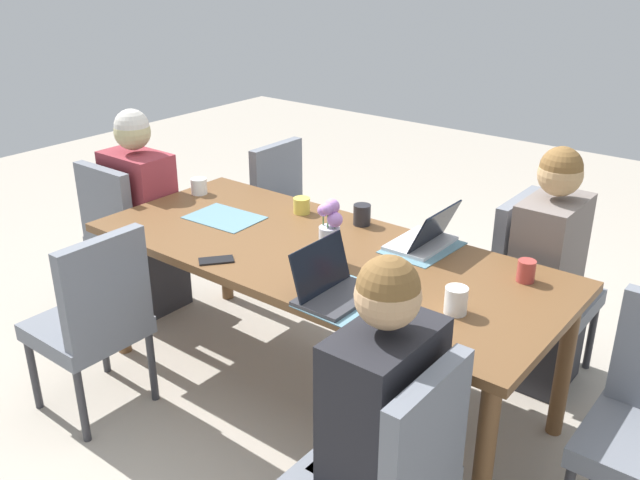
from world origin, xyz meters
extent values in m
plane|color=#B2A899|center=(0.00, 0.00, 0.00)|extent=(10.00, 10.00, 0.00)
cube|color=brown|center=(0.00, 0.00, 0.72)|extent=(2.22, 0.93, 0.04)
cylinder|color=brown|center=(-1.03, -0.39, 0.35)|extent=(0.07, 0.07, 0.70)
cylinder|color=brown|center=(1.03, -0.39, 0.35)|extent=(0.07, 0.07, 0.70)
cylinder|color=brown|center=(-1.03, 0.39, 0.35)|extent=(0.07, 0.07, 0.70)
cylinder|color=brown|center=(1.03, 0.39, 0.35)|extent=(0.07, 0.07, 0.70)
cube|color=slate|center=(-1.00, 0.77, 0.68)|extent=(0.06, 0.42, 0.45)
cylinder|color=#333338|center=(-0.62, 0.58, 0.18)|extent=(0.04, 0.04, 0.37)
cube|color=#232328|center=(-0.81, 0.71, 0.70)|extent=(0.24, 0.40, 0.50)
sphere|color=tan|center=(-0.81, 0.71, 1.07)|extent=(0.20, 0.20, 0.20)
sphere|color=brown|center=(-0.81, 0.71, 1.10)|extent=(0.19, 0.19, 0.19)
cube|color=slate|center=(1.38, -0.03, 0.41)|extent=(0.44, 0.44, 0.08)
cube|color=slate|center=(1.38, 0.16, 0.68)|extent=(0.42, 0.06, 0.45)
cylinder|color=#333338|center=(1.57, -0.22, 0.18)|extent=(0.04, 0.04, 0.37)
cylinder|color=#333338|center=(1.19, -0.22, 0.18)|extent=(0.04, 0.04, 0.37)
cylinder|color=#333338|center=(1.57, 0.16, 0.18)|extent=(0.04, 0.04, 0.37)
cylinder|color=#333338|center=(1.19, 0.16, 0.18)|extent=(0.04, 0.04, 0.37)
cube|color=#2D2D33|center=(1.32, -0.03, 0.23)|extent=(0.34, 0.36, 0.45)
cube|color=#93333D|center=(1.32, -0.03, 0.70)|extent=(0.40, 0.24, 0.50)
sphere|color=tan|center=(1.32, -0.03, 1.07)|extent=(0.20, 0.20, 0.20)
sphere|color=beige|center=(1.32, -0.03, 1.10)|extent=(0.19, 0.19, 0.19)
cube|color=slate|center=(-0.78, -0.80, 0.41)|extent=(0.44, 0.44, 0.08)
cube|color=slate|center=(-0.59, -0.80, 0.68)|extent=(0.06, 0.42, 0.45)
cylinder|color=#333338|center=(-0.97, -0.99, 0.18)|extent=(0.04, 0.04, 0.37)
cylinder|color=#333338|center=(-0.97, -0.61, 0.18)|extent=(0.04, 0.04, 0.37)
cylinder|color=#333338|center=(-0.59, -0.99, 0.18)|extent=(0.04, 0.04, 0.37)
cylinder|color=#333338|center=(-0.59, -0.61, 0.18)|extent=(0.04, 0.04, 0.37)
cube|color=#2D2D33|center=(-0.78, -0.74, 0.23)|extent=(0.36, 0.34, 0.45)
cube|color=slate|center=(-0.78, -0.74, 0.70)|extent=(0.24, 0.40, 0.50)
sphere|color=tan|center=(-0.78, -0.74, 1.07)|extent=(0.20, 0.20, 0.20)
sphere|color=brown|center=(-0.78, -0.74, 1.10)|extent=(0.19, 0.19, 0.19)
cylinder|color=#333338|center=(-1.28, -0.15, 0.18)|extent=(0.04, 0.04, 0.37)
cube|color=slate|center=(0.75, 0.75, 0.41)|extent=(0.44, 0.44, 0.08)
cube|color=slate|center=(0.56, 0.75, 0.68)|extent=(0.06, 0.42, 0.45)
cylinder|color=#333338|center=(0.94, 0.94, 0.18)|extent=(0.04, 0.04, 0.37)
cylinder|color=#333338|center=(0.94, 0.56, 0.18)|extent=(0.04, 0.04, 0.37)
cylinder|color=#333338|center=(0.56, 0.94, 0.18)|extent=(0.04, 0.04, 0.37)
cylinder|color=#333338|center=(0.56, 0.56, 0.18)|extent=(0.04, 0.04, 0.37)
cube|color=slate|center=(0.76, -0.78, 0.41)|extent=(0.44, 0.44, 0.08)
cube|color=slate|center=(0.95, -0.78, 0.68)|extent=(0.06, 0.42, 0.45)
cylinder|color=#333338|center=(0.57, -0.97, 0.18)|extent=(0.04, 0.04, 0.37)
cylinder|color=#333338|center=(0.57, -0.59, 0.18)|extent=(0.04, 0.04, 0.37)
cylinder|color=#333338|center=(0.95, -0.97, 0.18)|extent=(0.04, 0.04, 0.37)
cylinder|color=#333338|center=(0.95, -0.59, 0.18)|extent=(0.04, 0.04, 0.37)
cylinder|color=silver|center=(-0.11, 0.08, 0.82)|extent=(0.09, 0.09, 0.17)
sphere|color=#B27AC6|center=(-0.08, 0.08, 0.97)|extent=(0.05, 0.05, 0.05)
cylinder|color=#477A3D|center=(-0.08, 0.08, 0.94)|extent=(0.01, 0.01, 0.07)
sphere|color=#B27AC6|center=(-0.11, 0.09, 0.99)|extent=(0.05, 0.05, 0.05)
cylinder|color=#477A3D|center=(-0.11, 0.09, 0.95)|extent=(0.01, 0.01, 0.09)
sphere|color=#B27AC6|center=(-0.14, 0.07, 0.95)|extent=(0.07, 0.07, 0.07)
cylinder|color=#477A3D|center=(-0.14, 0.07, 0.93)|extent=(0.01, 0.01, 0.04)
sphere|color=#B27AC6|center=(-0.11, 0.06, 1.00)|extent=(0.06, 0.06, 0.06)
cylinder|color=#477A3D|center=(-0.11, 0.06, 0.95)|extent=(0.01, 0.01, 0.09)
cube|color=slate|center=(-0.36, 0.31, 0.74)|extent=(0.27, 0.37, 0.00)
cube|color=slate|center=(0.62, -0.01, 0.74)|extent=(0.37, 0.28, 0.00)
cube|color=slate|center=(-0.35, -0.31, 0.74)|extent=(0.28, 0.37, 0.00)
cube|color=#38383D|center=(-0.34, 0.32, 0.75)|extent=(0.22, 0.32, 0.02)
cube|color=black|center=(-0.26, 0.32, 0.86)|extent=(0.06, 0.31, 0.19)
cube|color=silver|center=(-0.33, -0.33, 0.75)|extent=(0.22, 0.32, 0.02)
cube|color=black|center=(-0.40, -0.33, 0.85)|extent=(0.09, 0.31, 0.18)
cylinder|color=#AD3D38|center=(-0.85, -0.28, 0.79)|extent=(0.07, 0.07, 0.09)
cylinder|color=white|center=(0.99, -0.19, 0.79)|extent=(0.09, 0.09, 0.09)
cylinder|color=#232328|center=(0.03, -0.37, 0.79)|extent=(0.09, 0.09, 0.10)
cylinder|color=#DBC64C|center=(0.36, -0.31, 0.78)|extent=(0.09, 0.09, 0.08)
cylinder|color=white|center=(-0.75, 0.14, 0.79)|extent=(0.09, 0.09, 0.10)
cube|color=black|center=(0.28, 0.37, 0.75)|extent=(0.15, 0.16, 0.01)
cube|color=silver|center=(-0.70, 0.26, 0.75)|extent=(0.17, 0.14, 0.01)
camera|label=1|loc=(-1.75, 2.22, 2.01)|focal=38.64mm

